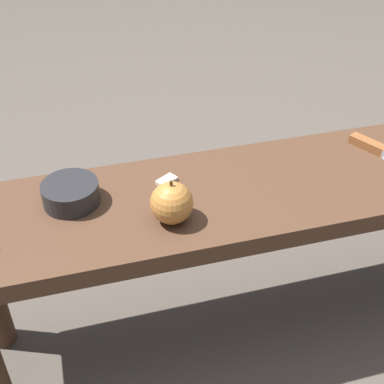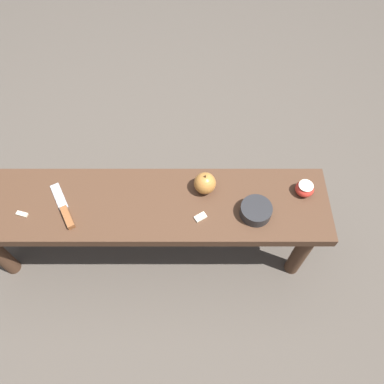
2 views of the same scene
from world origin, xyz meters
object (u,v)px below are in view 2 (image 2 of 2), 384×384
Objects in this scene: wooden_bench at (146,213)px; apple_cut at (305,189)px; knife at (65,211)px; bowl at (256,211)px; apple_whole at (205,183)px.

apple_cut is (0.58, 0.05, 0.09)m from wooden_bench.
bowl is at bearing -118.86° from knife.
apple_whole is 0.20m from bowl.
knife is at bearing -168.82° from apple_whole.
wooden_bench is 12.16× the size of bowl.
wooden_bench is 0.41m from bowl.
bowl is at bearing -154.04° from apple_cut.
knife is 2.88× the size of apple_cut.
bowl is (0.39, -0.04, 0.09)m from wooden_bench.
apple_whole is at bearing 15.02° from wooden_bench.
knife is 0.67m from bowl.
knife is 2.15× the size of apple_whole.
apple_whole is 1.34× the size of apple_cut.
apple_cut is at bearing 4.56° from wooden_bench.
wooden_bench is 19.88× the size of apple_cut.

